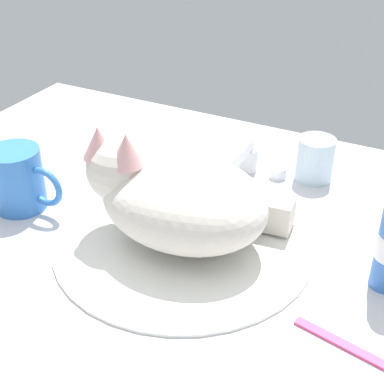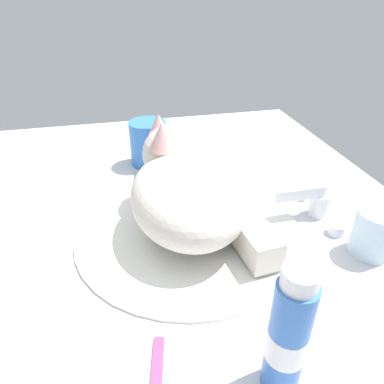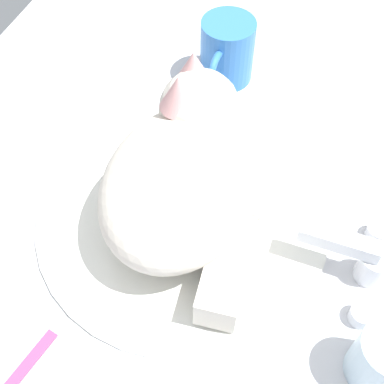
% 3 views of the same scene
% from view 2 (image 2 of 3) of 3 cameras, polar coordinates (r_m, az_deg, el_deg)
% --- Properties ---
extents(ground_plane, '(1.10, 0.83, 0.03)m').
position_cam_2_polar(ground_plane, '(0.61, -0.46, -7.47)').
color(ground_plane, silver).
extents(sink_basin, '(0.37, 0.37, 0.01)m').
position_cam_2_polar(sink_basin, '(0.59, -0.47, -5.98)').
color(sink_basin, silver).
rests_on(sink_basin, ground_plane).
extents(faucet, '(0.14, 0.11, 0.06)m').
position_cam_2_polar(faucet, '(0.66, 18.55, -1.51)').
color(faucet, silver).
rests_on(faucet, ground_plane).
extents(cat, '(0.27, 0.20, 0.16)m').
position_cam_2_polar(cat, '(0.57, -0.69, 0.55)').
color(cat, beige).
rests_on(cat, sink_basin).
extents(coffee_mug, '(0.12, 0.08, 0.10)m').
position_cam_2_polar(coffee_mug, '(0.80, -6.87, 7.57)').
color(coffee_mug, '#3372C6').
rests_on(coffee_mug, ground_plane).
extents(rinse_cup, '(0.06, 0.06, 0.07)m').
position_cam_2_polar(rinse_cup, '(0.60, 26.80, -5.81)').
color(rinse_cup, silver).
rests_on(rinse_cup, ground_plane).
extents(toothpaste_bottle, '(0.04, 0.04, 0.16)m').
position_cam_2_polar(toothpaste_bottle, '(0.38, 14.91, -21.10)').
color(toothpaste_bottle, '#3870C6').
rests_on(toothpaste_bottle, ground_plane).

